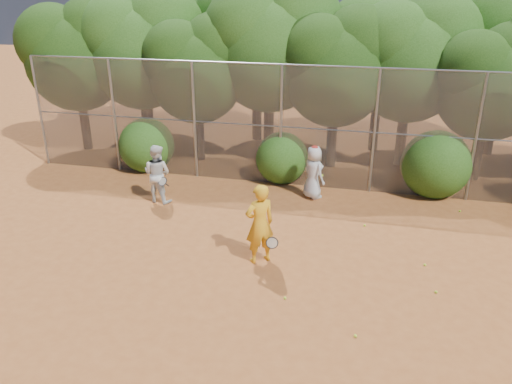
# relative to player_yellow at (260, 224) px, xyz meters

# --- Properties ---
(ground) EXTENTS (80.00, 80.00, 0.00)m
(ground) POSITION_rel_player_yellow_xyz_m (0.50, -0.79, -1.01)
(ground) COLOR brown
(ground) RESTS_ON ground
(fence_back) EXTENTS (20.05, 0.09, 4.03)m
(fence_back) POSITION_rel_player_yellow_xyz_m (0.38, 5.21, 1.04)
(fence_back) COLOR gray
(fence_back) RESTS_ON ground
(tree_0) EXTENTS (4.38, 3.81, 6.00)m
(tree_0) POSITION_rel_player_yellow_xyz_m (-8.95, 7.25, 2.92)
(tree_0) COLOR black
(tree_0) RESTS_ON ground
(tree_1) EXTENTS (4.64, 4.03, 6.35)m
(tree_1) POSITION_rel_player_yellow_xyz_m (-6.44, 7.75, 3.15)
(tree_1) COLOR black
(tree_1) RESTS_ON ground
(tree_2) EXTENTS (3.99, 3.47, 5.47)m
(tree_2) POSITION_rel_player_yellow_xyz_m (-3.95, 7.04, 2.57)
(tree_2) COLOR black
(tree_2) RESTS_ON ground
(tree_3) EXTENTS (4.89, 4.26, 6.70)m
(tree_3) POSITION_rel_player_yellow_xyz_m (-1.44, 8.05, 3.38)
(tree_3) COLOR black
(tree_3) RESTS_ON ground
(tree_4) EXTENTS (4.19, 3.64, 5.73)m
(tree_4) POSITION_rel_player_yellow_xyz_m (1.05, 7.45, 2.74)
(tree_4) COLOR black
(tree_4) RESTS_ON ground
(tree_5) EXTENTS (4.51, 3.92, 6.17)m
(tree_5) POSITION_rel_player_yellow_xyz_m (3.56, 8.25, 3.03)
(tree_5) COLOR black
(tree_5) RESTS_ON ground
(tree_6) EXTENTS (3.86, 3.36, 5.29)m
(tree_6) POSITION_rel_player_yellow_xyz_m (6.05, 7.24, 2.45)
(tree_6) COLOR black
(tree_6) RESTS_ON ground
(tree_9) EXTENTS (4.83, 4.20, 6.62)m
(tree_9) POSITION_rel_player_yellow_xyz_m (-7.44, 10.05, 3.32)
(tree_9) COLOR black
(tree_9) RESTS_ON ground
(tree_10) EXTENTS (5.15, 4.48, 7.06)m
(tree_10) POSITION_rel_player_yellow_xyz_m (-2.44, 10.25, 3.61)
(tree_10) COLOR black
(tree_10) RESTS_ON ground
(tree_11) EXTENTS (4.64, 4.03, 6.35)m
(tree_11) POSITION_rel_player_yellow_xyz_m (2.56, 9.85, 3.15)
(tree_11) COLOR black
(tree_11) RESTS_ON ground
(tree_12) EXTENTS (5.02, 4.37, 6.88)m
(tree_12) POSITION_rel_player_yellow_xyz_m (7.06, 10.45, 3.50)
(tree_12) COLOR black
(tree_12) RESTS_ON ground
(bush_0) EXTENTS (2.00, 2.00, 2.00)m
(bush_0) POSITION_rel_player_yellow_xyz_m (-5.50, 5.51, -0.01)
(bush_0) COLOR #214812
(bush_0) RESTS_ON ground
(bush_1) EXTENTS (1.80, 1.80, 1.80)m
(bush_1) POSITION_rel_player_yellow_xyz_m (-0.50, 5.51, -0.11)
(bush_1) COLOR #214812
(bush_1) RESTS_ON ground
(bush_2) EXTENTS (2.20, 2.20, 2.20)m
(bush_2) POSITION_rel_player_yellow_xyz_m (4.50, 5.51, 0.09)
(bush_2) COLOR #214812
(bush_2) RESTS_ON ground
(player_yellow) EXTENTS (0.95, 0.84, 2.03)m
(player_yellow) POSITION_rel_player_yellow_xyz_m (0.00, 0.00, 0.00)
(player_yellow) COLOR gold
(player_yellow) RESTS_ON ground
(player_teen) EXTENTS (0.98, 0.97, 1.73)m
(player_teen) POSITION_rel_player_yellow_xyz_m (0.75, 4.27, -0.16)
(player_teen) COLOR silver
(player_teen) RESTS_ON ground
(player_white) EXTENTS (1.00, 0.86, 1.84)m
(player_white) POSITION_rel_player_yellow_xyz_m (-3.91, 2.85, -0.10)
(player_white) COLOR silver
(player_white) RESTS_ON ground
(ball_0) EXTENTS (0.07, 0.07, 0.07)m
(ball_0) POSITION_rel_player_yellow_xyz_m (4.12, -0.46, -0.98)
(ball_0) COLOR #B5D426
(ball_0) RESTS_ON ground
(ball_1) EXTENTS (0.07, 0.07, 0.07)m
(ball_1) POSITION_rel_player_yellow_xyz_m (2.46, 2.53, -0.98)
(ball_1) COLOR #B5D426
(ball_1) RESTS_ON ground
(ball_2) EXTENTS (0.07, 0.07, 0.07)m
(ball_2) POSITION_rel_player_yellow_xyz_m (2.46, -2.39, -0.98)
(ball_2) COLOR #B5D426
(ball_2) RESTS_ON ground
(ball_3) EXTENTS (0.07, 0.07, 0.07)m
(ball_3) POSITION_rel_player_yellow_xyz_m (3.96, 0.69, -0.98)
(ball_3) COLOR #B5D426
(ball_3) RESTS_ON ground
(ball_4) EXTENTS (0.07, 0.07, 0.07)m
(ball_4) POSITION_rel_player_yellow_xyz_m (0.91, -1.47, -0.98)
(ball_4) COLOR #B5D426
(ball_4) RESTS_ON ground
(ball_5) EXTENTS (0.07, 0.07, 0.07)m
(ball_5) POSITION_rel_player_yellow_xyz_m (5.20, 4.17, -0.98)
(ball_5) COLOR #B5D426
(ball_5) RESTS_ON ground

